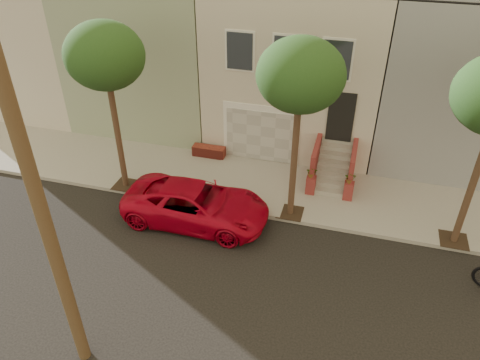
# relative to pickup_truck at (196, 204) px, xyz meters

# --- Properties ---
(ground) EXTENTS (90.00, 90.00, 0.00)m
(ground) POSITION_rel_pickup_truck_xyz_m (2.13, -2.77, -0.71)
(ground) COLOR black
(ground) RESTS_ON ground
(sidewalk) EXTENTS (40.00, 3.70, 0.15)m
(sidewalk) POSITION_rel_pickup_truck_xyz_m (2.13, 2.58, -0.63)
(sidewalk) COLOR gray
(sidewalk) RESTS_ON ground
(house_row) EXTENTS (33.10, 11.70, 7.00)m
(house_row) POSITION_rel_pickup_truck_xyz_m (2.13, 8.42, 2.94)
(house_row) COLOR #BAAE9E
(house_row) RESTS_ON sidewalk
(tree_left) EXTENTS (2.70, 2.57, 6.30)m
(tree_left) POSITION_rel_pickup_truck_xyz_m (-3.37, 1.13, 4.55)
(tree_left) COLOR #2D2116
(tree_left) RESTS_ON sidewalk
(tree_mid) EXTENTS (2.70, 2.57, 6.30)m
(tree_mid) POSITION_rel_pickup_truck_xyz_m (3.13, 1.13, 4.55)
(tree_mid) COLOR #2D2116
(tree_mid) RESTS_ON sidewalk
(pickup_truck) EXTENTS (5.08, 2.35, 1.41)m
(pickup_truck) POSITION_rel_pickup_truck_xyz_m (0.00, 0.00, 0.00)
(pickup_truck) COLOR #B9051E
(pickup_truck) RESTS_ON ground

